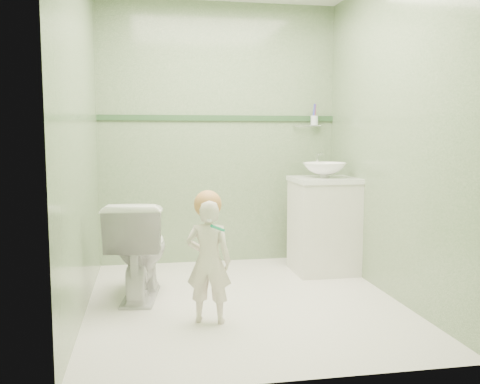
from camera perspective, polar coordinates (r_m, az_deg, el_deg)
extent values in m
plane|color=silver|center=(3.87, 0.40, -11.79)|extent=(2.50, 2.50, 0.00)
cube|color=gray|center=(4.91, -2.29, 6.27)|extent=(2.20, 0.04, 2.40)
cube|color=gray|center=(2.46, 5.83, 6.20)|extent=(2.20, 0.04, 2.40)
cube|color=gray|center=(3.64, -16.95, 5.99)|extent=(0.04, 2.50, 2.40)
cube|color=gray|center=(4.03, 16.06, 6.02)|extent=(0.04, 2.50, 2.40)
cube|color=#2D4F2E|center=(4.91, -2.28, 8.02)|extent=(2.20, 0.02, 0.05)
cube|color=silver|center=(4.65, 9.04, -3.72)|extent=(0.52, 0.50, 0.80)
cube|color=white|center=(4.59, 9.13, 1.32)|extent=(0.54, 0.52, 0.04)
imported|color=white|center=(4.59, 9.15, 2.36)|extent=(0.37, 0.37, 0.13)
cylinder|color=silver|center=(4.77, 8.37, 3.20)|extent=(0.03, 0.03, 0.18)
cylinder|color=silver|center=(4.72, 8.57, 4.14)|extent=(0.02, 0.12, 0.02)
cylinder|color=silver|center=(5.05, 7.33, 7.13)|extent=(0.26, 0.02, 0.02)
cylinder|color=silver|center=(5.05, 8.07, 7.68)|extent=(0.07, 0.07, 0.09)
cylinder|color=#C93944|center=(5.06, 8.16, 8.47)|extent=(0.01, 0.01, 0.17)
cylinder|color=#3A49C8|center=(5.04, 7.98, 8.49)|extent=(0.01, 0.01, 0.17)
cylinder|color=#613B9F|center=(5.04, 8.10, 8.48)|extent=(0.01, 0.01, 0.17)
cylinder|color=#3A49C8|center=(5.06, 7.96, 8.48)|extent=(0.01, 0.01, 0.17)
imported|color=white|center=(3.95, -10.93, -6.09)|extent=(0.50, 0.76, 0.73)
imported|color=white|center=(3.37, -3.42, -7.51)|extent=(0.33, 0.27, 0.80)
sphere|color=#C28246|center=(3.33, -3.51, -1.32)|extent=(0.18, 0.18, 0.18)
cylinder|color=#129665|center=(3.19, -2.43, -3.94)|extent=(0.11, 0.11, 0.06)
cube|color=white|center=(3.24, -3.35, -3.07)|extent=(0.03, 0.03, 0.02)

